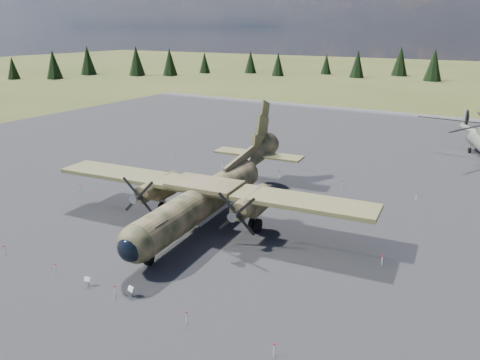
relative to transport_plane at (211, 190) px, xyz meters
The scene contains 7 objects.
ground 3.07m from the transport_plane, 105.42° to the right, with size 500.00×500.00×0.00m, color brown.
apron 9.62m from the transport_plane, 91.46° to the left, with size 120.00×120.00×0.04m, color #59595E.
transport_plane is the anchor object (origin of this frame).
info_placard_left 14.59m from the transport_plane, 93.33° to the right, with size 0.50×0.30×0.74m.
info_placard_right 14.34m from the transport_plane, 78.67° to the right, with size 0.55×0.32×0.81m.
barrier_fence 2.69m from the transport_plane, 126.98° to the right, with size 33.12×29.62×0.85m.
treeline 6.75m from the transport_plane, 121.37° to the right, with size 301.52×301.87×10.98m.
Camera 1 is at (23.28, -33.10, 17.42)m, focal length 35.00 mm.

